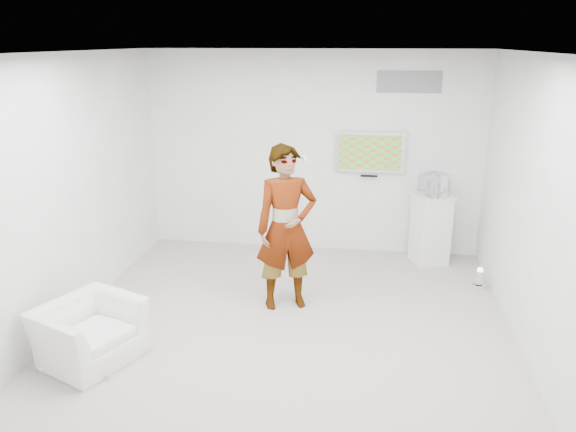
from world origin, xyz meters
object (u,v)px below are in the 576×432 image
Objects in this scene: person at (286,228)px; floor_uplight at (479,278)px; pedestal at (430,229)px; armchair at (89,332)px; tv at (370,152)px.

person reaches higher than floor_uplight.
pedestal is 1.08m from floor_uplight.
floor_uplight is at bearing -1.79° from person.
floor_uplight is at bearing -55.75° from pedestal.
person is at bearing -26.46° from armchair.
pedestal is (3.65, 3.18, 0.21)m from armchair.
floor_uplight is at bearing -37.53° from armchair.
pedestal is at bearing 124.25° from floor_uplight.
pedestal is 3.68× the size of floor_uplight.
armchair is 4.85m from pedestal.
tv is at bearing 141.97° from floor_uplight.
tv is 1.42m from pedestal.
tv is 2.27m from person.
tv is 1.07× the size of armchair.
person is 2.13× the size of armchair.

